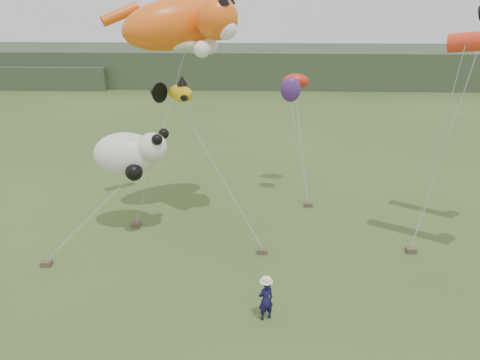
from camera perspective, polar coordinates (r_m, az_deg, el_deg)
ground at (r=15.68m, az=4.80°, el=-16.87°), size 120.00×120.00×0.00m
headland at (r=57.55m, az=-0.02°, el=13.75°), size 90.00×13.00×4.00m
festival_attendant at (r=15.36m, az=3.17°, el=-14.38°), size 0.62×0.55×1.44m
sandbag_anchors at (r=20.19m, az=-0.54°, el=-6.91°), size 14.78×6.24×0.20m
cat_kite at (r=20.21m, az=-6.94°, el=18.35°), size 5.97×4.12×2.66m
fish_kite at (r=20.60m, az=-8.41°, el=10.56°), size 2.44×1.62×1.18m
panda_kite at (r=20.20m, az=-13.25°, el=3.16°), size 3.23×2.09×2.01m
misc_kites at (r=23.48m, az=6.51°, el=11.41°), size 1.45×2.08×1.17m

